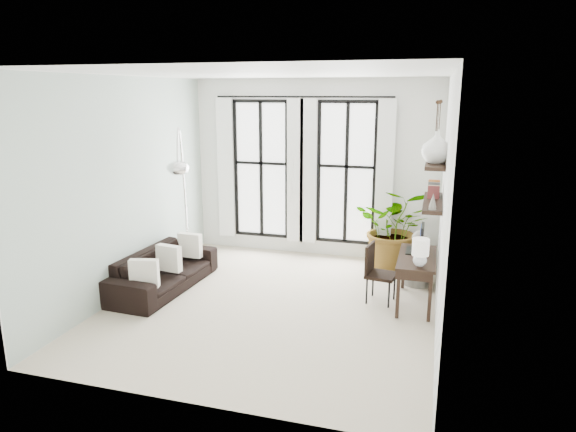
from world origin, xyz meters
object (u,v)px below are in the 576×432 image
at_px(sofa, 164,270).
at_px(buddha, 418,262).
at_px(plant, 395,227).
at_px(arc_lamp, 181,164).
at_px(desk, 417,260).
at_px(desk_chair, 376,269).

relative_size(sofa, buddha, 2.36).
xyz_separation_m(plant, arc_lamp, (-3.21, -1.50, 1.17)).
distance_m(sofa, arc_lamp, 1.66).
distance_m(arc_lamp, buddha, 4.03).
relative_size(sofa, arc_lamp, 0.84).
bearing_deg(buddha, sofa, -160.87).
relative_size(plant, buddha, 1.63).
bearing_deg(plant, desk, -74.88).
bearing_deg(sofa, plant, -55.40).
height_order(sofa, arc_lamp, arc_lamp).
xyz_separation_m(desk, arc_lamp, (-3.64, 0.12, 1.19)).
relative_size(sofa, desk, 1.69).
xyz_separation_m(desk_chair, buddha, (0.56, 0.89, -0.12)).
height_order(sofa, plant, plant).
bearing_deg(arc_lamp, sofa, -101.32).
height_order(sofa, desk_chair, desk_chair).
relative_size(desk_chair, buddha, 0.98).
xyz_separation_m(plant, desk, (0.44, -1.61, -0.02)).
bearing_deg(buddha, arc_lamp, -167.84).
distance_m(sofa, plant, 3.90).
bearing_deg(desk_chair, arc_lamp, -172.95).
bearing_deg(buddha, desk_chair, -122.36).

